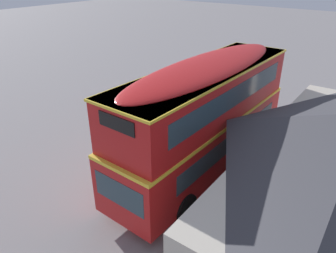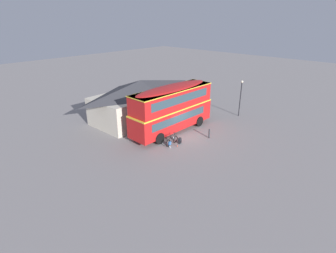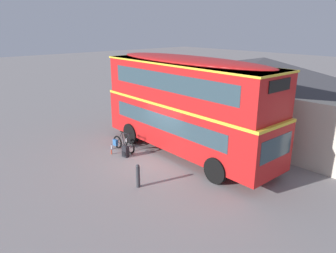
{
  "view_description": "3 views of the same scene",
  "coord_description": "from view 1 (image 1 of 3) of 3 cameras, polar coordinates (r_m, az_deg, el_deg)",
  "views": [
    {
      "loc": [
        10.34,
        7.01,
        7.99
      ],
      "look_at": [
        0.39,
        -0.51,
        1.63
      ],
      "focal_mm": 34.03,
      "sensor_mm": 36.0,
      "label": 1
    },
    {
      "loc": [
        -18.59,
        -15.78,
        11.15
      ],
      "look_at": [
        -2.38,
        -0.61,
        1.83
      ],
      "focal_mm": 28.32,
      "sensor_mm": 36.0,
      "label": 2
    },
    {
      "loc": [
        10.69,
        -9.16,
        6.13
      ],
      "look_at": [
        0.32,
        0.0,
        1.71
      ],
      "focal_mm": 33.96,
      "sensor_mm": 36.0,
      "label": 3
    }
  ],
  "objects": [
    {
      "name": "backpack_on_ground",
      "position": [
        16.29,
        1.83,
        -1.17
      ],
      "size": [
        0.35,
        0.32,
        0.59
      ],
      "color": "black",
      "rests_on": "ground"
    },
    {
      "name": "kerb_bollard",
      "position": [
        15.07,
        -8.74,
        -3.15
      ],
      "size": [
        0.16,
        0.16,
        0.97
      ],
      "color": "#333338",
      "rests_on": "ground"
    },
    {
      "name": "water_bottle_clear_plastic",
      "position": [
        17.34,
        4.45,
        -0.11
      ],
      "size": [
        0.07,
        0.07,
        0.24
      ],
      "color": "silver",
      "rests_on": "ground"
    },
    {
      "name": "ground_plane",
      "position": [
        14.83,
        2.49,
        -5.62
      ],
      "size": [
        120.0,
        120.0,
        0.0
      ],
      "primitive_type": "plane",
      "color": "gray"
    },
    {
      "name": "touring_bicycle",
      "position": [
        16.64,
        4.32,
        -0.31
      ],
      "size": [
        1.72,
        0.52,
        1.05
      ],
      "color": "black",
      "rests_on": "ground"
    },
    {
      "name": "double_decker_bus",
      "position": [
        12.8,
        6.66,
        2.13
      ],
      "size": [
        9.8,
        2.76,
        4.79
      ],
      "color": "black",
      "rests_on": "ground"
    },
    {
      "name": "water_bottle_red_squeeze",
      "position": [
        17.08,
        2.3,
        -0.45
      ],
      "size": [
        0.07,
        0.07,
        0.26
      ],
      "color": "#D84C33",
      "rests_on": "ground"
    }
  ]
}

